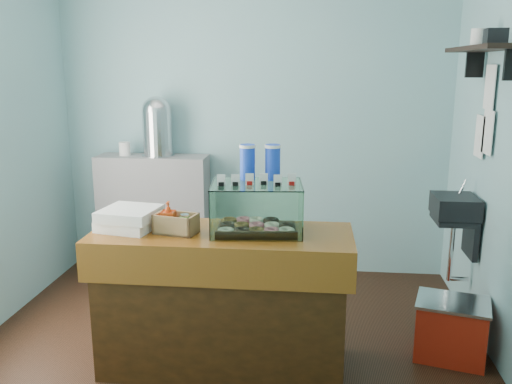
# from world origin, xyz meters

# --- Properties ---
(ground) EXTENTS (3.50, 3.50, 0.00)m
(ground) POSITION_xyz_m (0.00, 0.00, 0.00)
(ground) COLOR black
(ground) RESTS_ON ground
(room_shell) EXTENTS (3.54, 3.04, 2.82)m
(room_shell) POSITION_xyz_m (0.03, 0.01, 1.71)
(room_shell) COLOR #85B6C2
(room_shell) RESTS_ON ground
(counter) EXTENTS (1.60, 0.60, 0.90)m
(counter) POSITION_xyz_m (0.00, -0.25, 0.46)
(counter) COLOR #44230D
(counter) RESTS_ON ground
(back_shelf) EXTENTS (1.00, 0.32, 1.10)m
(back_shelf) POSITION_xyz_m (-0.90, 1.32, 0.55)
(back_shelf) COLOR gray
(back_shelf) RESTS_ON ground
(display_case) EXTENTS (0.58, 0.45, 0.52)m
(display_case) POSITION_xyz_m (0.21, -0.18, 1.07)
(display_case) COLOR #341C0F
(display_case) RESTS_ON counter
(condiment_crate) EXTENTS (0.28, 0.20, 0.19)m
(condiment_crate) POSITION_xyz_m (-0.28, -0.29, 0.97)
(condiment_crate) COLOR #A37D51
(condiment_crate) RESTS_ON counter
(pastry_boxes) EXTENTS (0.39, 0.39, 0.13)m
(pastry_boxes) POSITION_xyz_m (-0.58, -0.23, 0.97)
(pastry_boxes) COLOR white
(pastry_boxes) RESTS_ON counter
(coffee_urn) EXTENTS (0.29, 0.29, 0.53)m
(coffee_urn) POSITION_xyz_m (-0.84, 1.32, 1.38)
(coffee_urn) COLOR silver
(coffee_urn) RESTS_ON back_shelf
(red_cooler) EXTENTS (0.53, 0.45, 0.40)m
(red_cooler) POSITION_xyz_m (1.48, 0.00, 0.20)
(red_cooler) COLOR #B71F0E
(red_cooler) RESTS_ON ground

